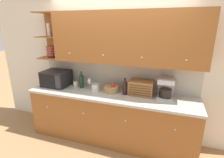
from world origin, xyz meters
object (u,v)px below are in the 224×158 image
(microwave, at_px, (56,78))
(coffee_maker, at_px, (166,88))
(bread_box, at_px, (141,88))
(mug, at_px, (76,84))
(second_wine_bottle, at_px, (125,87))
(wine_bottle, at_px, (81,80))
(wine_glass, at_px, (90,82))
(storage_canister, at_px, (95,87))
(fruit_basket, at_px, (112,89))

(microwave, relative_size, coffee_maker, 1.44)
(bread_box, height_order, coffee_maker, coffee_maker)
(microwave, distance_m, mug, 0.40)
(microwave, distance_m, second_wine_bottle, 1.38)
(second_wine_bottle, distance_m, coffee_maker, 0.66)
(wine_bottle, relative_size, coffee_maker, 0.94)
(microwave, distance_m, wine_glass, 0.69)
(microwave, xyz_separation_m, bread_box, (1.64, 0.06, -0.02))
(wine_glass, bearing_deg, bread_box, 1.46)
(wine_bottle, bearing_deg, microwave, -174.74)
(microwave, relative_size, mug, 4.72)
(storage_canister, bearing_deg, wine_glass, 153.43)
(storage_canister, relative_size, fruit_basket, 0.53)
(mug, bearing_deg, fruit_basket, -2.49)
(microwave, xyz_separation_m, second_wine_bottle, (1.38, -0.01, -0.01))
(wine_bottle, xyz_separation_m, storage_canister, (0.32, -0.08, -0.07))
(coffee_maker, bearing_deg, microwave, -177.89)
(wine_glass, distance_m, second_wine_bottle, 0.69)
(wine_glass, xyz_separation_m, bread_box, (0.95, 0.02, -0.01))
(bread_box, bearing_deg, microwave, -177.82)
(wine_glass, height_order, storage_canister, wine_glass)
(wine_glass, bearing_deg, mug, 174.69)
(mug, distance_m, bread_box, 1.27)
(microwave, height_order, second_wine_bottle, second_wine_bottle)
(coffee_maker, bearing_deg, fruit_basket, -177.49)
(microwave, distance_m, bread_box, 1.64)
(microwave, bearing_deg, wine_glass, 3.17)
(fruit_basket, bearing_deg, bread_box, 3.04)
(wine_bottle, relative_size, wine_glass, 1.53)
(storage_canister, bearing_deg, wine_bottle, 165.24)
(microwave, bearing_deg, bread_box, 2.18)
(wine_bottle, bearing_deg, fruit_basket, -1.23)
(microwave, distance_m, wine_bottle, 0.52)
(storage_canister, relative_size, second_wine_bottle, 0.49)
(second_wine_bottle, relative_size, bread_box, 0.76)
(mug, distance_m, wine_bottle, 0.17)
(fruit_basket, distance_m, bread_box, 0.52)
(microwave, bearing_deg, wine_bottle, 5.26)
(fruit_basket, xyz_separation_m, second_wine_bottle, (0.25, -0.05, 0.08))
(wine_glass, bearing_deg, coffee_maker, 1.57)
(storage_canister, height_order, coffee_maker, coffee_maker)
(mug, xyz_separation_m, coffee_maker, (1.66, 0.01, 0.12))
(second_wine_bottle, bearing_deg, microwave, 179.56)
(coffee_maker, bearing_deg, storage_canister, -174.67)
(wine_bottle, bearing_deg, coffee_maker, 1.03)
(wine_bottle, xyz_separation_m, coffee_maker, (1.51, 0.03, 0.03))
(microwave, height_order, bread_box, microwave)
(wine_glass, bearing_deg, microwave, -176.83)
(second_wine_bottle, bearing_deg, storage_canister, -177.25)
(microwave, xyz_separation_m, mug, (0.38, 0.07, -0.10))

